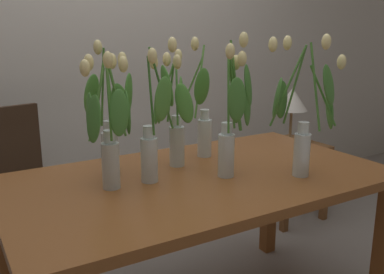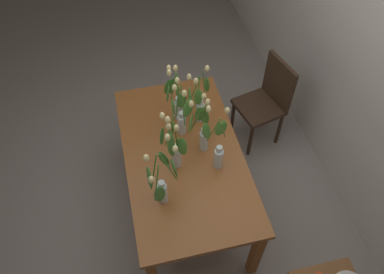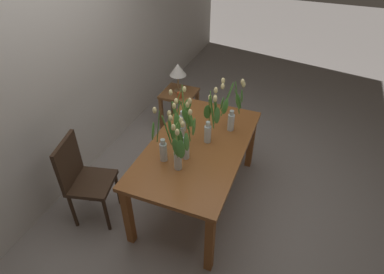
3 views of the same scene
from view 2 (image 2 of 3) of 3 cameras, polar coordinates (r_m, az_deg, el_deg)
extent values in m
plane|color=gray|center=(3.48, -1.14, -9.81)|extent=(18.00, 18.00, 0.00)
cube|color=brown|center=(2.87, -1.37, -2.82)|extent=(1.60, 0.90, 0.04)
cube|color=brown|center=(3.61, -9.85, 1.89)|extent=(0.07, 0.07, 0.70)
cube|color=brown|center=(3.67, 2.23, 4.02)|extent=(0.07, 0.07, 0.70)
cube|color=brown|center=(2.93, 9.87, -17.17)|extent=(0.07, 0.07, 0.70)
cylinder|color=silver|center=(2.72, -2.39, -3.15)|extent=(0.07, 0.07, 0.18)
cylinder|color=silver|center=(2.63, -2.47, -1.69)|extent=(0.04, 0.04, 0.05)
cylinder|color=silver|center=(2.75, -2.37, -3.52)|extent=(0.06, 0.06, 0.11)
cylinder|color=#478433|center=(2.51, -3.11, -0.22)|extent=(0.04, 0.05, 0.29)
ellipsoid|color=#F4E093|center=(2.39, -3.66, 1.60)|extent=(0.04, 0.04, 0.06)
ellipsoid|color=#427F33|center=(2.51, -3.27, -1.70)|extent=(0.08, 0.06, 0.17)
cylinder|color=#478433|center=(2.48, -3.15, 0.26)|extent=(0.04, 0.05, 0.36)
ellipsoid|color=#F4E093|center=(2.33, -3.77, 2.66)|extent=(0.04, 0.04, 0.06)
ellipsoid|color=#427F33|center=(2.45, -3.31, -0.63)|extent=(0.09, 0.06, 0.18)
cylinder|color=#478433|center=(2.52, -3.59, 0.68)|extent=(0.05, 0.07, 0.31)
ellipsoid|color=#F4E093|center=(2.41, -4.61, 3.29)|extent=(0.04, 0.04, 0.06)
ellipsoid|color=#427F33|center=(2.53, -4.66, 0.11)|extent=(0.08, 0.06, 0.17)
cylinder|color=#478433|center=(2.51, -2.43, -0.34)|extent=(0.04, 0.01, 0.27)
ellipsoid|color=#F4E093|center=(2.40, -2.43, 1.38)|extent=(0.04, 0.04, 0.06)
ellipsoid|color=#427F33|center=(2.53, -1.53, -1.45)|extent=(0.05, 0.09, 0.18)
cylinder|color=silver|center=(2.92, -1.59, 1.91)|extent=(0.07, 0.07, 0.18)
cylinder|color=silver|center=(2.83, -1.64, 3.43)|extent=(0.04, 0.04, 0.05)
cylinder|color=silver|center=(2.94, -1.57, 1.53)|extent=(0.06, 0.06, 0.11)
cylinder|color=#3D752D|center=(2.72, -2.25, 5.38)|extent=(0.01, 0.04, 0.30)
ellipsoid|color=#F4E093|center=(2.62, -2.73, 7.61)|extent=(0.04, 0.04, 0.06)
ellipsoid|color=#4C8E38|center=(2.70, -2.94, 4.67)|extent=(0.09, 0.03, 0.18)
cylinder|color=#3D752D|center=(2.67, -1.41, 4.88)|extent=(0.11, 0.01, 0.33)
ellipsoid|color=#F4E093|center=(2.52, -1.20, 6.74)|extent=(0.04, 0.04, 0.06)
ellipsoid|color=#4C8E38|center=(2.64, -0.60, 4.49)|extent=(0.04, 0.11, 0.18)
cylinder|color=silver|center=(2.72, 4.10, -3.35)|extent=(0.07, 0.07, 0.18)
cylinder|color=silver|center=(2.63, 4.24, -1.89)|extent=(0.04, 0.04, 0.05)
cylinder|color=silver|center=(2.75, 4.07, -3.71)|extent=(0.06, 0.06, 0.11)
cylinder|color=#56933D|center=(2.52, 3.36, 1.10)|extent=(0.09, 0.07, 0.33)
ellipsoid|color=#F4E093|center=(2.42, 2.56, 4.32)|extent=(0.04, 0.04, 0.06)
ellipsoid|color=#4C8E38|center=(2.54, 2.22, 0.97)|extent=(0.06, 0.10, 0.18)
cylinder|color=#56933D|center=(2.56, 4.86, 1.04)|extent=(0.10, 0.07, 0.26)
ellipsoid|color=#F4E093|center=(2.50, 5.47, 4.07)|extent=(0.04, 0.04, 0.06)
ellipsoid|color=#4C8E38|center=(2.62, 4.49, 1.37)|extent=(0.07, 0.11, 0.18)
cylinder|color=silver|center=(2.82, 1.83, -0.58)|extent=(0.07, 0.07, 0.18)
cylinder|color=silver|center=(2.73, 1.89, 0.91)|extent=(0.04, 0.04, 0.05)
cylinder|color=silver|center=(2.84, 1.81, -0.96)|extent=(0.06, 0.06, 0.11)
cylinder|color=#478433|center=(2.64, 0.82, 2.92)|extent=(0.05, 0.09, 0.26)
ellipsoid|color=#F4E093|center=(2.54, -0.12, 5.11)|extent=(0.04, 0.04, 0.06)
ellipsoid|color=#4C8E38|center=(2.65, -0.19, 2.12)|extent=(0.10, 0.08, 0.18)
cylinder|color=#478433|center=(2.64, 2.19, 3.11)|extent=(0.03, 0.03, 0.27)
ellipsoid|color=#F4E093|center=(2.55, 2.44, 5.41)|extent=(0.04, 0.04, 0.06)
ellipsoid|color=#4C8E38|center=(2.72, 1.99, 3.11)|extent=(0.07, 0.07, 0.17)
cylinder|color=#478433|center=(2.67, 1.86, 3.55)|extent=(0.09, 0.02, 0.25)
ellipsoid|color=#F4E093|center=(2.60, 1.86, 6.25)|extent=(0.04, 0.04, 0.06)
ellipsoid|color=#4C8E38|center=(2.73, 1.18, 3.55)|extent=(0.05, 0.07, 0.17)
cylinder|color=silver|center=(3.01, 1.26, 3.91)|extent=(0.07, 0.07, 0.18)
cylinder|color=silver|center=(2.93, 1.29, 5.43)|extent=(0.04, 0.04, 0.05)
cylinder|color=silver|center=(3.03, 1.25, 3.52)|extent=(0.06, 0.06, 0.11)
cylinder|color=#478433|center=(2.81, 0.91, 6.87)|extent=(0.05, 0.05, 0.28)
ellipsoid|color=#F4E093|center=(2.69, 0.59, 8.61)|extent=(0.04, 0.04, 0.06)
ellipsoid|color=#4C8E38|center=(2.77, 0.97, 6.16)|extent=(0.08, 0.08, 0.18)
cylinder|color=#478433|center=(2.83, 0.37, 7.22)|extent=(0.01, 0.09, 0.27)
ellipsoid|color=#F4E093|center=(2.73, -0.45, 9.23)|extent=(0.04, 0.04, 0.06)
ellipsoid|color=#4C8E38|center=(2.82, -0.36, 6.30)|extent=(0.10, 0.03, 0.18)
cylinder|color=#478433|center=(2.83, 1.88, 7.88)|extent=(0.02, 0.05, 0.33)
ellipsoid|color=#F4E093|center=(2.73, 2.36, 10.52)|extent=(0.04, 0.04, 0.06)
ellipsoid|color=#4C8E38|center=(2.88, 2.32, 8.07)|extent=(0.10, 0.04, 0.18)
cylinder|color=silver|center=(3.03, -2.09, 4.16)|extent=(0.07, 0.07, 0.18)
cylinder|color=silver|center=(2.94, -2.16, 5.69)|extent=(0.04, 0.04, 0.05)
cylinder|color=silver|center=(3.05, -2.08, 3.77)|extent=(0.06, 0.06, 0.11)
cylinder|color=#56933D|center=(2.88, -2.86, 8.09)|extent=(0.09, 0.05, 0.26)
ellipsoid|color=#F4E093|center=(2.82, -3.51, 10.57)|extent=(0.04, 0.04, 0.06)
ellipsoid|color=#427F33|center=(2.93, -3.76, 7.70)|extent=(0.07, 0.09, 0.17)
cylinder|color=#56933D|center=(2.87, -2.37, 8.09)|extent=(0.06, 0.01, 0.28)
ellipsoid|color=#F4E093|center=(2.80, -2.57, 10.57)|extent=(0.04, 0.04, 0.06)
ellipsoid|color=#427F33|center=(2.93, -3.04, 7.90)|extent=(0.03, 0.11, 0.18)
cylinder|color=#56933D|center=(2.82, -2.22, 7.04)|extent=(0.06, 0.02, 0.27)
ellipsoid|color=#F4E093|center=(2.71, -2.29, 8.70)|extent=(0.04, 0.04, 0.06)
ellipsoid|color=#427F33|center=(2.83, -1.59, 5.76)|extent=(0.03, 0.10, 0.18)
cylinder|color=#56933D|center=(2.84, -2.92, 7.67)|extent=(0.02, 0.06, 0.29)
ellipsoid|color=#F4E093|center=(2.75, -3.56, 9.88)|extent=(0.04, 0.04, 0.06)
ellipsoid|color=#427F33|center=(2.85, -3.72, 6.70)|extent=(0.09, 0.06, 0.17)
cylinder|color=silver|center=(2.57, -4.55, -8.63)|extent=(0.07, 0.07, 0.18)
cylinder|color=silver|center=(2.47, -4.72, -7.28)|extent=(0.04, 0.04, 0.05)
cylinder|color=silver|center=(2.59, -4.51, -8.96)|extent=(0.06, 0.06, 0.11)
cylinder|color=#478433|center=(2.33, -3.61, -4.74)|extent=(0.02, 0.10, 0.33)
ellipsoid|color=#F4E093|center=(2.20, -2.61, -1.89)|extent=(0.04, 0.04, 0.06)
ellipsoid|color=#427F33|center=(2.40, -2.80, -4.76)|extent=(0.10, 0.05, 0.18)
cylinder|color=#478433|center=(2.32, -5.92, -5.46)|extent=(0.02, 0.07, 0.35)
ellipsoid|color=#F4E093|center=(2.17, -7.07, -3.23)|extent=(0.04, 0.04, 0.06)
ellipsoid|color=#427F33|center=(2.29, -6.60, -6.25)|extent=(0.12, 0.04, 0.18)
cylinder|color=#478433|center=(2.32, -5.48, -7.06)|extent=(0.11, 0.07, 0.25)
ellipsoid|color=#F4E093|center=(2.18, -6.28, -6.55)|extent=(0.04, 0.04, 0.06)
ellipsoid|color=#427F33|center=(2.34, -5.03, -8.79)|extent=(0.05, 0.10, 0.18)
cylinder|color=#478433|center=(2.37, -4.23, -3.79)|extent=(0.11, 0.08, 0.32)
ellipsoid|color=#F4E093|center=(2.26, -3.80, -0.07)|extent=(0.04, 0.04, 0.06)
ellipsoid|color=#427F33|center=(2.43, -4.38, -3.37)|extent=(0.06, 0.10, 0.18)
cube|color=#382619|center=(3.63, 10.27, 4.58)|extent=(0.48, 0.48, 0.04)
cylinder|color=#382619|center=(3.64, 9.00, -0.56)|extent=(0.04, 0.04, 0.43)
cylinder|color=#382619|center=(3.82, 6.27, 3.01)|extent=(0.04, 0.04, 0.43)
cylinder|color=#382619|center=(3.80, 13.29, 1.27)|extent=(0.04, 0.04, 0.43)
cylinder|color=#382619|center=(3.97, 10.49, 4.63)|extent=(0.04, 0.04, 0.43)
cube|color=#382619|center=(3.55, 13.27, 8.26)|extent=(0.40, 0.13, 0.46)
camera|label=1|loc=(3.28, -31.57, 11.69)|focal=39.76mm
camera|label=3|loc=(4.00, -28.28, 41.82)|focal=30.08mm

